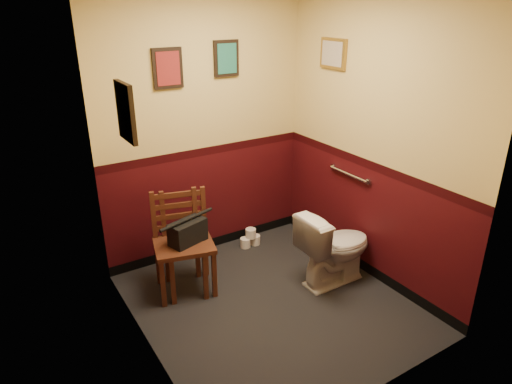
% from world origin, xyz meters
% --- Properties ---
extents(floor, '(2.20, 2.40, 0.00)m').
position_xyz_m(floor, '(0.00, 0.00, 0.00)').
color(floor, black).
rests_on(floor, ground).
extents(wall_back, '(2.20, 0.00, 2.70)m').
position_xyz_m(wall_back, '(0.00, 1.20, 1.35)').
color(wall_back, '#39090D').
rests_on(wall_back, ground).
extents(wall_front, '(2.20, 0.00, 2.70)m').
position_xyz_m(wall_front, '(0.00, -1.20, 1.35)').
color(wall_front, '#39090D').
rests_on(wall_front, ground).
extents(wall_left, '(0.00, 2.40, 2.70)m').
position_xyz_m(wall_left, '(-1.10, 0.00, 1.35)').
color(wall_left, '#39090D').
rests_on(wall_left, ground).
extents(wall_right, '(0.00, 2.40, 2.70)m').
position_xyz_m(wall_right, '(1.10, 0.00, 1.35)').
color(wall_right, '#39090D').
rests_on(wall_right, ground).
extents(grab_bar, '(0.05, 0.56, 0.06)m').
position_xyz_m(grab_bar, '(1.07, 0.25, 0.95)').
color(grab_bar, silver).
rests_on(grab_bar, wall_right).
extents(framed_print_back_a, '(0.28, 0.04, 0.36)m').
position_xyz_m(framed_print_back_a, '(-0.35, 1.18, 1.95)').
color(framed_print_back_a, black).
rests_on(framed_print_back_a, wall_back).
extents(framed_print_back_b, '(0.26, 0.04, 0.34)m').
position_xyz_m(framed_print_back_b, '(0.25, 1.18, 2.00)').
color(framed_print_back_b, black).
rests_on(framed_print_back_b, wall_back).
extents(framed_print_left, '(0.04, 0.30, 0.38)m').
position_xyz_m(framed_print_left, '(-1.08, 0.10, 1.85)').
color(framed_print_left, black).
rests_on(framed_print_left, wall_left).
extents(framed_print_right, '(0.04, 0.34, 0.28)m').
position_xyz_m(framed_print_right, '(1.08, 0.60, 2.05)').
color(framed_print_right, olive).
rests_on(framed_print_right, wall_right).
extents(toilet, '(0.74, 0.42, 0.72)m').
position_xyz_m(toilet, '(0.72, -0.00, 0.36)').
color(toilet, white).
rests_on(toilet, floor).
extents(toilet_brush, '(0.11, 0.11, 0.38)m').
position_xyz_m(toilet_brush, '(0.98, 0.00, 0.06)').
color(toilet_brush, silver).
rests_on(toilet_brush, floor).
extents(chair_left, '(0.54, 0.54, 0.95)m').
position_xyz_m(chair_left, '(-0.57, 0.66, 0.47)').
color(chair_left, '#472315').
rests_on(chair_left, floor).
extents(chair_right, '(0.53, 0.53, 0.94)m').
position_xyz_m(chair_right, '(-0.49, 0.65, 0.47)').
color(chair_right, '#472315').
rests_on(chair_right, floor).
extents(handbag, '(0.37, 0.26, 0.25)m').
position_xyz_m(handbag, '(-0.50, 0.60, 0.60)').
color(handbag, black).
rests_on(handbag, chair_right).
extents(tp_stack, '(0.24, 0.12, 0.21)m').
position_xyz_m(tp_stack, '(0.40, 1.00, 0.09)').
color(tp_stack, silver).
rests_on(tp_stack, floor).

